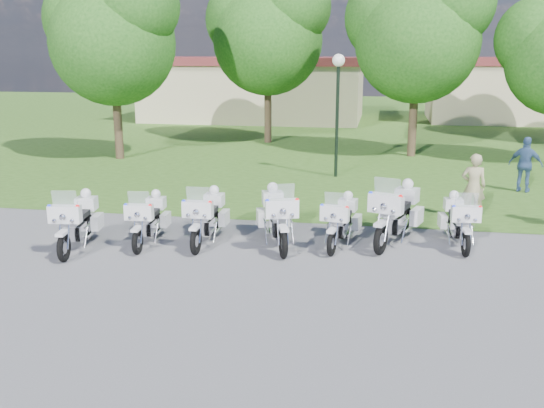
% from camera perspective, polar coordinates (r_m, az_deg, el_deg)
% --- Properties ---
extents(ground, '(100.00, 100.00, 0.00)m').
position_cam_1_polar(ground, '(13.48, -0.95, -5.15)').
color(ground, slate).
rests_on(ground, ground).
extents(grass_lawn, '(100.00, 48.00, 0.01)m').
position_cam_1_polar(grass_lawn, '(39.80, 6.74, 7.64)').
color(grass_lawn, '#34581B').
rests_on(grass_lawn, ground).
extents(motorcycle_0, '(0.97, 2.28, 1.54)m').
position_cam_1_polar(motorcycle_0, '(14.71, -17.84, -1.56)').
color(motorcycle_0, black).
rests_on(motorcycle_0, ground).
extents(motorcycle_1, '(0.78, 2.11, 1.41)m').
position_cam_1_polar(motorcycle_1, '(14.71, -11.53, -1.36)').
color(motorcycle_1, black).
rests_on(motorcycle_1, ground).
extents(motorcycle_2, '(0.75, 2.26, 1.52)m').
position_cam_1_polar(motorcycle_2, '(14.52, -6.15, -1.18)').
color(motorcycle_2, black).
rests_on(motorcycle_2, ground).
extents(motorcycle_3, '(1.27, 2.36, 1.64)m').
position_cam_1_polar(motorcycle_3, '(14.26, 0.46, -1.17)').
color(motorcycle_3, black).
rests_on(motorcycle_3, ground).
extents(motorcycle_4, '(0.91, 2.10, 1.42)m').
position_cam_1_polar(motorcycle_4, '(14.36, 6.55, -1.54)').
color(motorcycle_4, black).
rests_on(motorcycle_4, ground).
extents(motorcycle_5, '(1.36, 2.47, 1.72)m').
position_cam_1_polar(motorcycle_5, '(14.72, 11.63, -0.84)').
color(motorcycle_5, black).
rests_on(motorcycle_5, ground).
extents(motorcycle_6, '(0.81, 2.12, 1.42)m').
position_cam_1_polar(motorcycle_6, '(14.92, 17.14, -1.49)').
color(motorcycle_6, black).
rests_on(motorcycle_6, ground).
extents(lamp_post, '(0.44, 0.44, 4.38)m').
position_cam_1_polar(lamp_post, '(21.93, 6.22, 11.02)').
color(lamp_post, black).
rests_on(lamp_post, ground).
extents(tree_0, '(5.99, 5.12, 7.99)m').
position_cam_1_polar(tree_0, '(26.56, -14.87, 15.50)').
color(tree_0, '#38281C').
rests_on(tree_0, ground).
extents(tree_1, '(6.24, 5.32, 8.32)m').
position_cam_1_polar(tree_1, '(30.50, -0.48, 16.12)').
color(tree_1, '#38281C').
rests_on(tree_1, ground).
extents(tree_2, '(6.12, 5.22, 8.16)m').
position_cam_1_polar(tree_2, '(27.06, 13.47, 15.78)').
color(tree_2, '#38281C').
rests_on(tree_2, ground).
extents(building_west, '(14.56, 8.32, 4.10)m').
position_cam_1_polar(building_west, '(41.43, -1.54, 10.84)').
color(building_west, '#C8BB90').
rests_on(building_west, ground).
extents(building_east, '(11.44, 7.28, 4.10)m').
position_cam_1_polar(building_east, '(43.38, 21.98, 9.99)').
color(building_east, '#C8BB90').
rests_on(building_east, ground).
extents(bystander_a, '(0.69, 0.47, 1.80)m').
position_cam_1_polar(bystander_a, '(17.27, 18.42, 1.55)').
color(bystander_a, tan).
rests_on(bystander_a, ground).
extents(bystander_c, '(1.14, 0.81, 1.80)m').
position_cam_1_polar(bystander_c, '(21.26, 22.75, 3.42)').
color(bystander_c, '#375484').
rests_on(bystander_c, ground).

